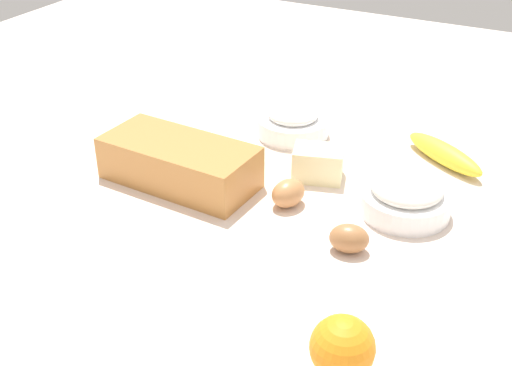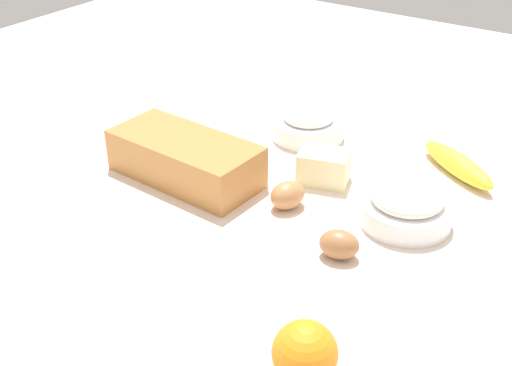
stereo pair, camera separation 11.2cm
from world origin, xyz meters
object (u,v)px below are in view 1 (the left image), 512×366
(butter_block, at_px, (318,163))
(egg_beside_bowl, at_px, (349,238))
(loaf_pan, at_px, (179,162))
(sugar_bowl, at_px, (293,122))
(flour_bowl, at_px, (406,196))
(egg_near_butter, at_px, (288,193))
(banana, at_px, (444,154))
(orange_fruit, at_px, (342,347))

(butter_block, relative_size, egg_beside_bowl, 1.45)
(loaf_pan, relative_size, sugar_bowl, 1.93)
(flour_bowl, height_order, egg_near_butter, flour_bowl)
(banana, bearing_deg, flour_bowl, -94.43)
(banana, distance_m, egg_near_butter, 0.34)
(flour_bowl, relative_size, orange_fruit, 1.89)
(sugar_bowl, xyz_separation_m, egg_near_butter, (0.11, -0.25, -0.01))
(flour_bowl, height_order, sugar_bowl, flour_bowl)
(flour_bowl, bearing_deg, orange_fruit, -84.83)
(egg_beside_bowl, bearing_deg, sugar_bowl, 126.93)
(orange_fruit, distance_m, egg_near_butter, 0.39)
(flour_bowl, relative_size, banana, 0.80)
(loaf_pan, height_order, egg_near_butter, loaf_pan)
(sugar_bowl, bearing_deg, egg_beside_bowl, -53.07)
(egg_near_butter, bearing_deg, egg_beside_bowl, -28.67)
(sugar_bowl, bearing_deg, egg_near_butter, -66.88)
(loaf_pan, xyz_separation_m, banana, (0.41, 0.30, -0.02))
(egg_beside_bowl, bearing_deg, loaf_pan, 171.05)
(flour_bowl, bearing_deg, egg_beside_bowl, -107.24)
(loaf_pan, xyz_separation_m, butter_block, (0.22, 0.13, -0.01))
(loaf_pan, height_order, orange_fruit, same)
(sugar_bowl, height_order, egg_beside_bowl, sugar_bowl)
(loaf_pan, xyz_separation_m, orange_fruit, (0.43, -0.29, -0.00))
(flour_bowl, bearing_deg, egg_near_butter, -159.25)
(banana, height_order, orange_fruit, orange_fruit)
(egg_beside_bowl, bearing_deg, orange_fruit, -71.48)
(loaf_pan, xyz_separation_m, egg_beside_bowl, (0.35, -0.05, -0.02))
(flour_bowl, bearing_deg, sugar_bowl, 148.01)
(banana, bearing_deg, egg_beside_bowl, -99.88)
(banana, bearing_deg, butter_block, -139.53)
(banana, bearing_deg, sugar_bowl, -175.73)
(butter_block, bearing_deg, orange_fruit, -63.64)
(egg_beside_bowl, bearing_deg, egg_near_butter, 151.33)
(flour_bowl, distance_m, butter_block, 0.18)
(egg_near_butter, relative_size, egg_beside_bowl, 1.04)
(loaf_pan, distance_m, egg_near_butter, 0.21)
(egg_near_butter, height_order, egg_beside_bowl, egg_near_butter)
(orange_fruit, distance_m, egg_beside_bowl, 0.25)
(butter_block, bearing_deg, loaf_pan, -148.42)
(egg_near_butter, bearing_deg, orange_fruit, -55.19)
(loaf_pan, distance_m, flour_bowl, 0.40)
(banana, xyz_separation_m, egg_beside_bowl, (-0.06, -0.35, 0.00))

